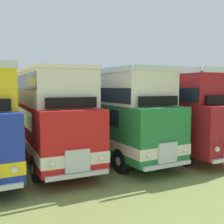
{
  "coord_description": "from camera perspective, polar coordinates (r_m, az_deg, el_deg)",
  "views": [
    {
      "loc": [
        -1.99,
        -13.55,
        3.7
      ],
      "look_at": [
        5.23,
        0.03,
        2.26
      ],
      "focal_mm": 44.45,
      "sensor_mm": 36.0,
      "label": 1
    }
  ],
  "objects": [
    {
      "name": "bus_fifth_in_row",
      "position": [
        15.64,
        -1.7,
        0.42
      ],
      "size": [
        2.67,
        11.0,
        4.52
      ],
      "color": "#237538",
      "rests_on": "ground"
    },
    {
      "name": "bus_fourth_in_row",
      "position": [
        14.55,
        -13.43,
        0.34
      ],
      "size": [
        3.03,
        10.18,
        4.49
      ],
      "color": "red",
      "rests_on": "ground"
    },
    {
      "name": "bus_sixth_in_row",
      "position": [
        17.03,
        8.82,
        0.77
      ],
      "size": [
        2.83,
        11.3,
        4.52
      ],
      "color": "maroon",
      "rests_on": "ground"
    },
    {
      "name": "ground_plane",
      "position": [
        14.19,
        -19.24,
        -10.08
      ],
      "size": [
        200.0,
        200.0,
        0.0
      ],
      "primitive_type": "plane",
      "color": "olive"
    }
  ]
}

